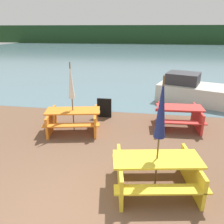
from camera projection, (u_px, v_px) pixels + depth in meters
ground_plane at (53, 222)px, 3.92m from camera, size 60.00×60.00×0.00m
water at (136, 52)px, 32.21m from camera, size 60.00×50.00×0.00m
far_treeline at (141, 34)px, 49.96m from camera, size 80.00×1.60×4.00m
picnic_table_yellow at (156, 170)px, 4.61m from camera, size 2.02×1.66×0.74m
picnic_table_orange at (73, 118)px, 7.31m from camera, size 2.00×1.69×0.73m
picnic_table_red at (179, 115)px, 7.56m from camera, size 1.60×1.45×0.75m
umbrella_white at (71, 82)px, 6.87m from camera, size 0.21×0.21×2.30m
umbrella_navy at (161, 109)px, 4.12m from camera, size 0.23×0.23×2.47m
boat at (192, 91)px, 10.24m from camera, size 3.63×2.74×1.32m
signboard at (104, 108)px, 8.45m from camera, size 0.55×0.08×0.75m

